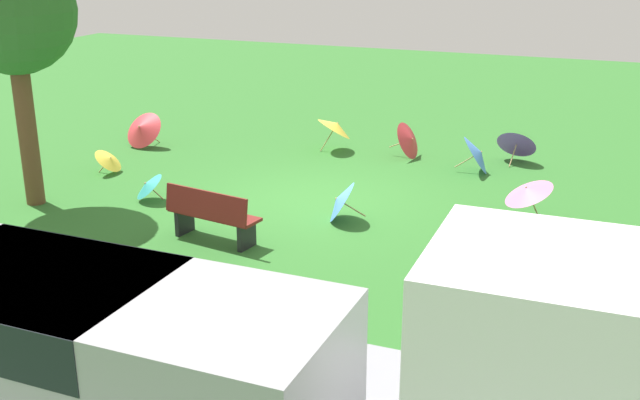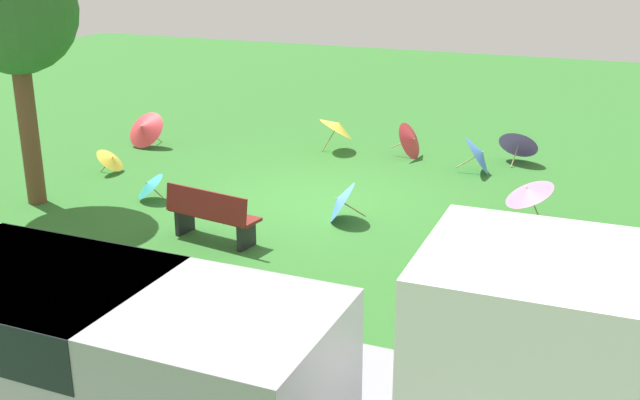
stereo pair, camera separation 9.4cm
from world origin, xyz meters
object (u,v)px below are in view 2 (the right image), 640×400
object	(u,v)px
parasol_purple_0	(519,142)
shade_tree	(14,14)
box_trailer_white	(617,384)
parasol_red_3	(412,140)
van_dark	(96,341)
parasol_teal_0	(148,185)
parasol_blue_1	(480,154)
parasol_red_1	(144,128)
parasol_yellow_0	(338,126)
park_bench	(211,215)
parasol_yellow_1	(111,159)
parasol_pink_0	(528,191)
parasol_blue_0	(340,200)

from	to	relation	value
parasol_purple_0	shade_tree	bearing A→B (deg)	38.07
box_trailer_white	parasol_red_3	xyz separation A→B (m)	(4.61, -10.27, -0.91)
van_dark	parasol_teal_0	bearing A→B (deg)	-59.55
box_trailer_white	parasol_blue_1	distance (m)	10.18
parasol_purple_0	parasol_teal_0	size ratio (longest dim) A/B	1.13
van_dark	shade_tree	size ratio (longest dim) A/B	1.01
parasol_purple_0	parasol_red_1	distance (m)	8.53
parasol_yellow_0	park_bench	bearing A→B (deg)	91.35
park_bench	parasol_blue_1	size ratio (longest dim) A/B	1.61
parasol_blue_1	shade_tree	bearing A→B (deg)	34.64
parasol_yellow_0	parasol_yellow_1	distance (m)	5.07
shade_tree	parasol_red_1	distance (m)	5.05
parasol_yellow_0	parasol_red_3	world-z (taller)	parasol_yellow_0
van_dark	parasol_pink_0	xyz separation A→B (m)	(-3.16, -7.48, -0.33)
van_dark	parasol_yellow_1	xyz separation A→B (m)	(5.28, -7.23, -0.61)
box_trailer_white	park_bench	bearing A→B (deg)	-34.30
parasol_blue_1	parasol_red_3	bearing A→B (deg)	-19.60
park_bench	van_dark	bearing A→B (deg)	106.87
parasol_yellow_0	parasol_red_1	size ratio (longest dim) A/B	1.11
shade_tree	parasol_red_3	world-z (taller)	shade_tree
parasol_yellow_0	parasol_blue_0	world-z (taller)	parasol_yellow_0
van_dark	parasol_pink_0	world-z (taller)	van_dark
van_dark	parasol_teal_0	distance (m)	7.01
parasol_red_1	parasol_blue_1	distance (m)	7.70
parasol_teal_0	shade_tree	bearing A→B (deg)	24.92
park_bench	parasol_blue_1	xyz separation A→B (m)	(-3.23, -5.45, -0.05)
parasol_pink_0	parasol_yellow_1	xyz separation A→B (m)	(8.44, 0.26, -0.28)
box_trailer_white	parasol_teal_0	distance (m)	10.08
parasol_yellow_1	parasol_blue_1	bearing A→B (deg)	-157.63
box_trailer_white	parasol_purple_0	world-z (taller)	box_trailer_white
parasol_blue_0	box_trailer_white	bearing A→B (deg)	128.17
parasol_red_3	parasol_red_1	bearing A→B (deg)	14.00
parasol_yellow_1	parasol_teal_0	world-z (taller)	parasol_teal_0
shade_tree	parasol_teal_0	bearing A→B (deg)	-155.08
box_trailer_white	park_bench	xyz separation A→B (m)	(6.22, -4.24, -0.85)
parasol_red_1	parasol_red_3	bearing A→B (deg)	-166.00
parasol_blue_0	parasol_purple_0	size ratio (longest dim) A/B	0.97
shade_tree	parasol_pink_0	size ratio (longest dim) A/B	3.98
parasol_blue_1	parasol_blue_0	bearing A→B (deg)	66.12
shade_tree	parasol_blue_0	xyz separation A→B (m)	(-5.56, -1.22, -3.05)
parasol_yellow_1	parasol_blue_1	distance (m)	7.67
parasol_purple_0	parasol_red_3	bearing A→B (deg)	14.34
box_trailer_white	parasol_red_3	world-z (taller)	box_trailer_white
box_trailer_white	parasol_blue_0	bearing A→B (deg)	-51.83
shade_tree	parasol_teal_0	world-z (taller)	shade_tree
parasol_teal_0	parasol_pink_0	bearing A→B (deg)	-167.70
parasol_pink_0	parasol_blue_0	size ratio (longest dim) A/B	1.27
parasol_blue_0	parasol_teal_0	world-z (taller)	parasol_blue_0
parasol_yellow_1	parasol_teal_0	bearing A→B (deg)	145.39
shade_tree	parasol_purple_0	size ratio (longest dim) A/B	4.89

